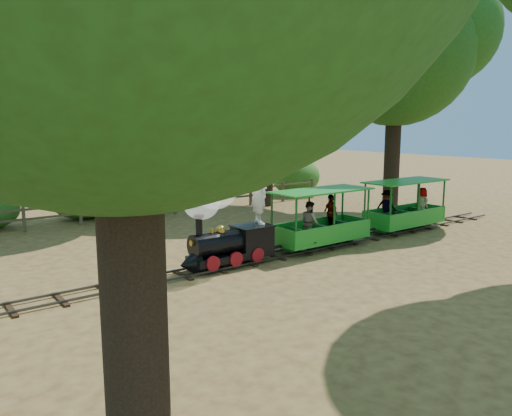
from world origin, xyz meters
TOP-DOWN VIEW (x-y plane):
  - ground at (0.00, 0.00)m, footprint 90.00×90.00m
  - track at (0.00, 0.00)m, footprint 22.00×1.00m
  - locomotive at (-1.66, 0.07)m, footprint 2.88×1.32m
  - carriage_front at (1.82, -0.01)m, footprint 3.32×1.45m
  - carriage_rear at (5.96, 0.02)m, footprint 3.32×1.39m
  - oak_nc at (-2.03, 9.58)m, footprint 7.82×6.88m
  - oak_ne at (5.47, 7.58)m, footprint 7.76×6.83m
  - oak_e at (8.97, 3.09)m, footprint 8.08×7.11m
  - fence at (0.00, 8.00)m, footprint 18.10×0.10m
  - shrub_mid_w at (-2.47, 9.30)m, footprint 2.81×2.16m
  - shrub_mid_e at (0.20, 9.30)m, footprint 2.04×1.57m
  - shrub_east at (9.00, 9.30)m, footprint 2.87×2.20m

SIDE VIEW (x-z plane):
  - ground at x=0.00m, z-range 0.00..0.00m
  - track at x=0.00m, z-range 0.02..0.12m
  - fence at x=0.00m, z-range 0.08..1.08m
  - shrub_mid_e at x=0.20m, z-range 0.00..1.41m
  - carriage_rear at x=5.96m, z-range -0.10..1.63m
  - carriage_front at x=1.82m, z-range -0.09..1.64m
  - shrub_mid_w at x=-2.47m, z-range 0.00..1.95m
  - shrub_east at x=9.00m, z-range 0.00..1.98m
  - locomotive at x=-1.66m, z-range 0.20..3.41m
  - oak_ne at x=5.47m, z-range 1.86..11.17m
  - oak_e at x=8.97m, z-range 2.18..12.34m
  - oak_nc at x=-2.03m, z-range 2.30..12.52m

